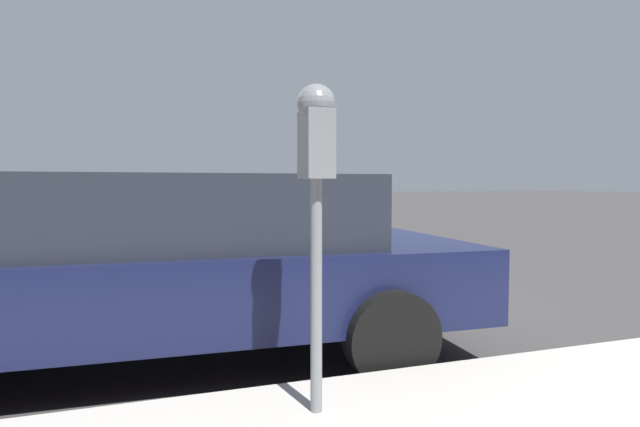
{
  "coord_description": "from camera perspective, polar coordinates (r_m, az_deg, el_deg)",
  "views": [
    {
      "loc": [
        -4.98,
        1.16,
        1.32
      ],
      "look_at": [
        -2.02,
        0.18,
        1.15
      ],
      "focal_mm": 28.0,
      "sensor_mm": 36.0,
      "label": 1
    }
  ],
  "objects": [
    {
      "name": "parking_meter",
      "position": [
        2.5,
        -0.45,
        5.82
      ],
      "size": [
        0.21,
        0.19,
        1.66
      ],
      "color": "gray",
      "rests_on": "sidewalk"
    },
    {
      "name": "ground_plane",
      "position": [
        5.28,
        -5.1,
        -11.37
      ],
      "size": [
        220.0,
        220.0,
        0.0
      ],
      "primitive_type": "plane",
      "color": "#3D3A3A"
    },
    {
      "name": "car_navy",
      "position": [
        4.01,
        -16.92,
        -5.21
      ],
      "size": [
        2.28,
        4.86,
        1.4
      ],
      "rotation": [
        0.0,
        0.0,
        -0.04
      ],
      "color": "#14193D",
      "rests_on": "ground_plane"
    }
  ]
}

